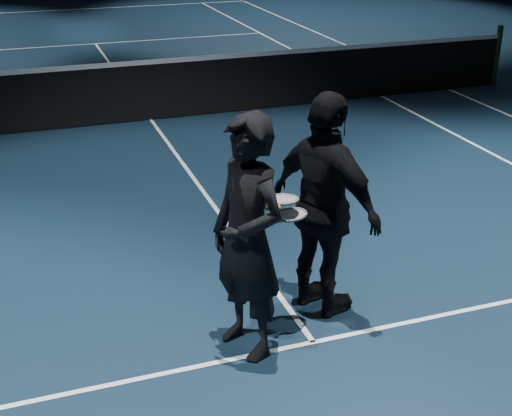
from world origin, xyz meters
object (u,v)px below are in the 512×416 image
(player_a, at_px, (248,239))
(player_b, at_px, (325,207))
(racket_lower, at_px, (291,215))
(racket_upper, at_px, (283,199))
(tennis_balls, at_px, (272,205))

(player_a, distance_m, player_b, 0.85)
(player_b, bearing_deg, player_a, 90.60)
(player_b, xyz_separation_m, racket_lower, (-0.37, -0.16, 0.06))
(player_a, xyz_separation_m, racket_upper, (0.35, 0.19, 0.19))
(player_b, xyz_separation_m, tennis_balls, (-0.55, -0.23, 0.20))
(racket_lower, bearing_deg, player_a, -180.00)
(racket_upper, bearing_deg, racket_lower, -42.66)
(racket_upper, bearing_deg, tennis_balls, -170.43)
(player_b, bearing_deg, racket_lower, 90.60)
(player_a, xyz_separation_m, racket_lower, (0.41, 0.18, 0.06))
(player_a, bearing_deg, racket_upper, 98.03)
(racket_upper, bearing_deg, player_b, -9.08)
(racket_upper, height_order, tennis_balls, tennis_balls)
(player_a, bearing_deg, racket_lower, 92.32)
(racket_lower, bearing_deg, player_b, 0.00)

